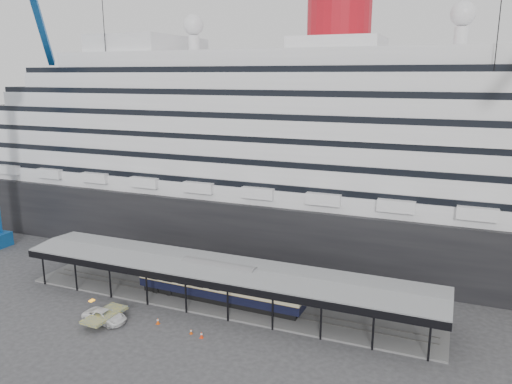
{
  "coord_description": "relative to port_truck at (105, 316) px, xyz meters",
  "views": [
    {
      "loc": [
        26.98,
        -49.07,
        29.12
      ],
      "look_at": [
        3.69,
        8.0,
        14.62
      ],
      "focal_mm": 35.0,
      "sensor_mm": 36.0,
      "label": 1
    }
  ],
  "objects": [
    {
      "name": "cruise_ship",
      "position": [
        10.75,
        37.02,
        17.58
      ],
      "size": [
        130.0,
        30.0,
        43.9
      ],
      "color": "black",
      "rests_on": "ground"
    },
    {
      "name": "traffic_cone_left",
      "position": [
        6.15,
        2.05,
        -0.36
      ],
      "size": [
        0.45,
        0.45,
        0.82
      ],
      "rotation": [
        0.0,
        0.0,
        -0.08
      ],
      "color": "#DB4C0C",
      "rests_on": "ground"
    },
    {
      "name": "pullman_carriage",
      "position": [
        10.42,
        10.02,
        1.97
      ],
      "size": [
        23.11,
        3.6,
        22.62
      ],
      "rotation": [
        0.0,
        0.0,
        -0.03
      ],
      "color": "black",
      "rests_on": "ground"
    },
    {
      "name": "traffic_cone_mid",
      "position": [
        12.56,
        1.12,
        -0.37
      ],
      "size": [
        0.49,
        0.49,
        0.81
      ],
      "rotation": [
        0.0,
        0.0,
        0.21
      ],
      "color": "red",
      "rests_on": "ground"
    },
    {
      "name": "platform_canopy",
      "position": [
        10.7,
        10.02,
        1.59
      ],
      "size": [
        56.0,
        9.18,
        5.3
      ],
      "color": "slate",
      "rests_on": "ground"
    },
    {
      "name": "ground",
      "position": [
        10.7,
        5.02,
        -0.77
      ],
      "size": [
        200.0,
        200.0,
        0.0
      ],
      "primitive_type": "plane",
      "color": "#333335",
      "rests_on": "ground"
    },
    {
      "name": "traffic_cone_right",
      "position": [
        11.02,
        1.46,
        -0.44
      ],
      "size": [
        0.45,
        0.45,
        0.66
      ],
      "rotation": [
        0.0,
        0.0,
        -0.42
      ],
      "color": "#CF490B",
      "rests_on": "ground"
    },
    {
      "name": "port_truck",
      "position": [
        0.0,
        0.0,
        0.0
      ],
      "size": [
        5.66,
        2.85,
        1.54
      ],
      "primitive_type": "imported",
      "rotation": [
        0.0,
        0.0,
        1.52
      ],
      "color": "white",
      "rests_on": "ground"
    }
  ]
}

